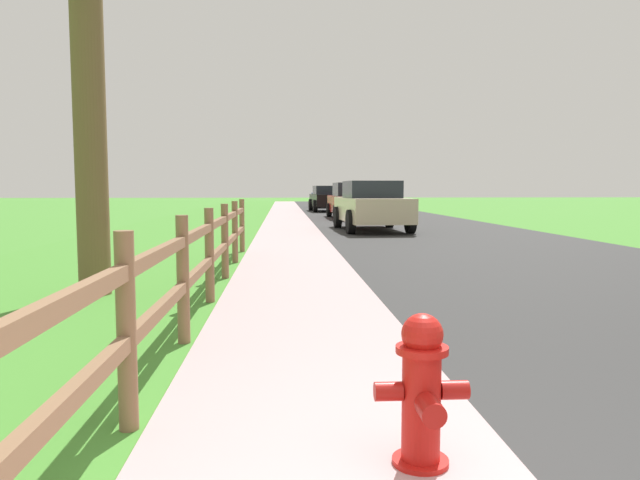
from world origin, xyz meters
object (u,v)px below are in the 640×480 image
(fire_hydrant, at_px, (422,389))
(parked_suv_beige, at_px, (372,206))
(parked_car_blue, at_px, (329,196))
(parked_car_red, at_px, (353,201))
(parked_car_black, at_px, (328,198))

(fire_hydrant, height_order, parked_suv_beige, parked_suv_beige)
(parked_car_blue, bearing_deg, parked_suv_beige, -91.06)
(parked_car_red, bearing_deg, parked_car_blue, 89.57)
(fire_hydrant, bearing_deg, parked_car_red, 84.00)
(fire_hydrant, relative_size, parked_car_red, 0.16)
(parked_car_red, xyz_separation_m, parked_car_black, (-0.53, 8.38, -0.03))
(parked_car_red, bearing_deg, fire_hydrant, -96.00)
(parked_car_red, xyz_separation_m, parked_car_blue, (0.12, 15.78, -0.02))
(parked_car_black, bearing_deg, parked_car_red, -86.41)
(parked_car_red, height_order, parked_car_blue, parked_car_red)
(fire_hydrant, bearing_deg, parked_car_black, 86.46)
(parked_suv_beige, bearing_deg, parked_car_red, 87.66)
(parked_car_black, height_order, parked_car_blue, parked_car_black)
(fire_hydrant, relative_size, parked_car_blue, 0.16)
(parked_suv_beige, height_order, parked_car_red, parked_car_red)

